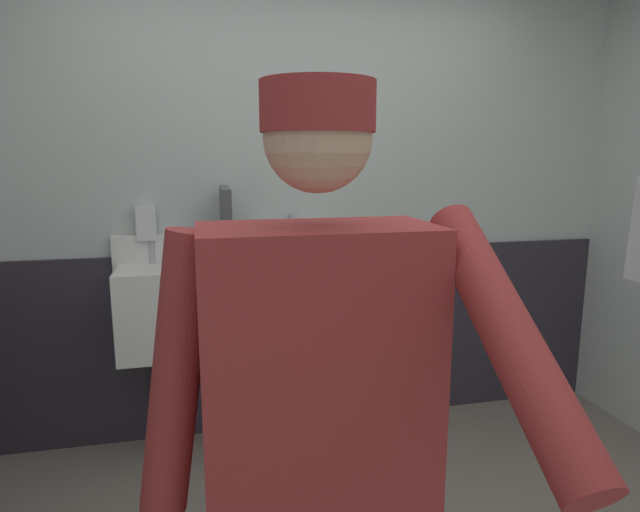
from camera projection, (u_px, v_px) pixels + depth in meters
wall_back at (290, 177)px, 2.98m from camera, size 4.40×0.12×2.88m
wainscot_band_back at (293, 339)px, 3.08m from camera, size 3.80×0.03×1.03m
urinal_left at (154, 310)px, 2.73m from camera, size 0.40×0.34×1.24m
urinal_middle at (298, 302)px, 2.90m from camera, size 0.40×0.34×1.24m
privacy_divider_panel at (228, 277)px, 2.72m from camera, size 0.04×0.40×0.90m
person at (319, 439)px, 1.09m from camera, size 0.67×0.60×1.69m
soap_dispenser at (146, 223)px, 2.76m from camera, size 0.10×0.07×0.18m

